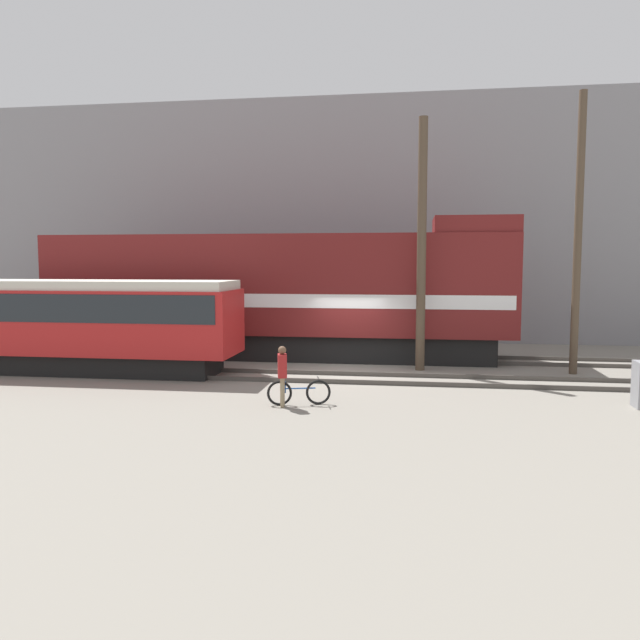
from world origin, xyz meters
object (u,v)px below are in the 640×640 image
utility_pole_left (422,246)px  utility_pole_center (578,235)px  bicycle (299,393)px  person (282,370)px  freight_locomotive (279,294)px  streetcar (71,320)px

utility_pole_left → utility_pole_center: bearing=0.0°
bicycle → person: bearing=-147.0°
utility_pole_center → freight_locomotive: bearing=168.4°
freight_locomotive → streetcar: bearing=-145.5°
streetcar → utility_pole_left: size_ratio=1.33×
person → utility_pole_center: (8.63, 6.10, 3.66)m
streetcar → person: streetcar is taller
bicycle → utility_pole_left: (3.18, 5.85, 3.95)m
streetcar → bicycle: 9.37m
freight_locomotive → streetcar: (-6.25, -4.30, -0.72)m
person → bicycle: bearing=33.0°
freight_locomotive → person: 8.60m
streetcar → person: bearing=-26.0°
streetcar → utility_pole_left: (11.67, 2.15, 2.50)m
bicycle → utility_pole_center: size_ratio=0.18×
utility_pole_left → freight_locomotive: bearing=158.4°
utility_pole_center → streetcar: bearing=-172.7°
person → utility_pole_left: utility_pole_left is taller
person → utility_pole_center: bearing=35.3°
person → utility_pole_center: 11.19m
freight_locomotive → utility_pole_left: (5.42, -2.15, 1.78)m
streetcar → bicycle: size_ratio=6.96×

